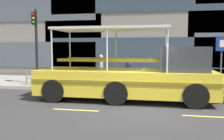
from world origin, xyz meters
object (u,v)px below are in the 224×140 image
pedestrian_mid_left (128,70)px  pedestrian_mid_right (101,66)px  traffic_light_pole (36,39)px  duck_tour_boat (137,77)px  pedestrian_near_bow (183,70)px  parking_sign (222,53)px

pedestrian_mid_left → pedestrian_mid_right: 1.83m
traffic_light_pole → duck_tour_boat: traffic_light_pole is taller
pedestrian_near_bow → parking_sign: bearing=-9.7°
traffic_light_pole → pedestrian_near_bow: size_ratio=2.74×
traffic_light_pole → duck_tour_boat: size_ratio=0.45×
pedestrian_mid_left → pedestrian_mid_right: pedestrian_mid_right is taller
duck_tour_boat → pedestrian_mid_right: bearing=126.1°
traffic_light_pole → pedestrian_near_bow: bearing=2.7°
traffic_light_pole → pedestrian_mid_left: size_ratio=2.85×
traffic_light_pole → pedestrian_mid_right: traffic_light_pole is taller
parking_sign → duck_tour_boat: bearing=-147.5°
traffic_light_pole → pedestrian_mid_right: size_ratio=2.50×
pedestrian_mid_right → pedestrian_near_bow: bearing=-4.8°
duck_tour_boat → pedestrian_mid_left: 2.81m
duck_tour_boat → pedestrian_near_bow: bearing=52.3°
pedestrian_near_bow → pedestrian_mid_left: (-2.99, -0.23, -0.04)m
parking_sign → traffic_light_pole: bearing=-179.6°
parking_sign → pedestrian_mid_right: bearing=173.8°
parking_sign → pedestrian_near_bow: parking_sign is taller
pedestrian_mid_left → traffic_light_pole: bearing=-178.3°
pedestrian_near_bow → pedestrian_mid_left: pedestrian_near_bow is taller
pedestrian_near_bow → pedestrian_mid_left: 3.00m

